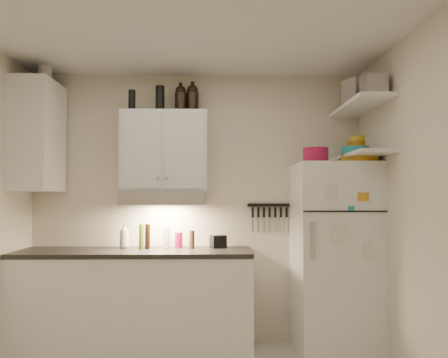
{
  "coord_description": "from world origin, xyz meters",
  "views": [
    {
      "loc": [
        0.18,
        -2.77,
        1.4
      ],
      "look_at": [
        0.25,
        0.9,
        1.55
      ],
      "focal_mm": 35.0,
      "sensor_mm": 36.0,
      "label": 1
    }
  ],
  "objects": [
    {
      "name": "ceiling",
      "position": [
        0.0,
        0.0,
        2.61
      ],
      "size": [
        3.2,
        3.0,
        0.02
      ],
      "primitive_type": "cube",
      "color": "silver",
      "rests_on": "ground"
    },
    {
      "name": "back_wall",
      "position": [
        0.0,
        1.51,
        1.3
      ],
      "size": [
        3.2,
        0.02,
        2.6
      ],
      "primitive_type": "cube",
      "color": "beige",
      "rests_on": "ground"
    },
    {
      "name": "right_wall",
      "position": [
        1.61,
        0.0,
        1.3
      ],
      "size": [
        0.02,
        3.0,
        2.6
      ],
      "primitive_type": "cube",
      "color": "beige",
      "rests_on": "ground"
    },
    {
      "name": "base_cabinet",
      "position": [
        -0.55,
        1.2,
        0.44
      ],
      "size": [
        2.1,
        0.6,
        0.88
      ],
      "primitive_type": "cube",
      "color": "white",
      "rests_on": "floor"
    },
    {
      "name": "countertop",
      "position": [
        -0.55,
        1.2,
        0.9
      ],
      "size": [
        2.1,
        0.62,
        0.04
      ],
      "primitive_type": "cube",
      "color": "black",
      "rests_on": "base_cabinet"
    },
    {
      "name": "upper_cabinet",
      "position": [
        -0.3,
        1.33,
        1.83
      ],
      "size": [
        0.8,
        0.33,
        0.75
      ],
      "primitive_type": "cube",
      "color": "white",
      "rests_on": "back_wall"
    },
    {
      "name": "side_cabinet",
      "position": [
        -1.44,
        1.2,
        1.95
      ],
      "size": [
        0.33,
        0.55,
        1.0
      ],
      "primitive_type": "cube",
      "color": "white",
      "rests_on": "left_wall"
    },
    {
      "name": "range_hood",
      "position": [
        -0.3,
        1.27,
        1.39
      ],
      "size": [
        0.76,
        0.46,
        0.12
      ],
      "primitive_type": "cube",
      "color": "silver",
      "rests_on": "back_wall"
    },
    {
      "name": "fridge",
      "position": [
        1.25,
        1.16,
        0.85
      ],
      "size": [
        0.7,
        0.68,
        1.7
      ],
      "primitive_type": "cube",
      "color": "white",
      "rests_on": "floor"
    },
    {
      "name": "shelf_hi",
      "position": [
        1.45,
        1.02,
        2.2
      ],
      "size": [
        0.3,
        0.95,
        0.03
      ],
      "primitive_type": "cube",
      "color": "white",
      "rests_on": "right_wall"
    },
    {
      "name": "shelf_lo",
      "position": [
        1.45,
        1.02,
        1.76
      ],
      "size": [
        0.3,
        0.95,
        0.03
      ],
      "primitive_type": "cube",
      "color": "white",
      "rests_on": "right_wall"
    },
    {
      "name": "knife_strip",
      "position": [
        0.7,
        1.49,
        1.32
      ],
      "size": [
        0.42,
        0.02,
        0.03
      ],
      "primitive_type": "cube",
      "color": "black",
      "rests_on": "back_wall"
    },
    {
      "name": "dutch_oven",
      "position": [
        1.06,
        1.03,
        1.76
      ],
      "size": [
        0.28,
        0.28,
        0.13
      ],
      "primitive_type": "cylinder",
      "rotation": [
        0.0,
        0.0,
        -0.36
      ],
      "color": "#A61340",
      "rests_on": "fridge"
    },
    {
      "name": "book_stack",
      "position": [
        1.42,
        0.97,
        1.74
      ],
      "size": [
        0.27,
        0.3,
        0.08
      ],
      "primitive_type": "cube",
      "rotation": [
        0.0,
        0.0,
        0.33
      ],
      "color": "orange",
      "rests_on": "fridge"
    },
    {
      "name": "spice_jar",
      "position": [
        1.36,
        1.14,
        1.74
      ],
      "size": [
        0.07,
        0.07,
        0.09
      ],
      "primitive_type": "cylinder",
      "rotation": [
        0.0,
        0.0,
        0.41
      ],
      "color": "silver",
      "rests_on": "fridge"
    },
    {
      "name": "stock_pot",
      "position": [
        1.49,
        1.25,
        2.32
      ],
      "size": [
        0.35,
        0.35,
        0.21
      ],
      "primitive_type": "cylinder",
      "rotation": [
        0.0,
        0.0,
        -0.26
      ],
      "color": "silver",
      "rests_on": "shelf_hi"
    },
    {
      "name": "tin_a",
      "position": [
        1.43,
        0.99,
        2.32
      ],
      "size": [
        0.27,
        0.26,
        0.21
      ],
      "primitive_type": "cube",
      "rotation": [
        0.0,
        0.0,
        0.4
      ],
      "color": "#AAAAAD",
      "rests_on": "shelf_hi"
    },
    {
      "name": "tin_b",
      "position": [
        1.47,
        0.73,
        2.3
      ],
      "size": [
        0.18,
        0.18,
        0.17
      ],
      "primitive_type": "cube",
      "rotation": [
        0.0,
        0.0,
        0.04
      ],
      "color": "#AAAAAD",
      "rests_on": "shelf_hi"
    },
    {
      "name": "bowl_teal",
      "position": [
        1.51,
        1.36,
        1.83
      ],
      "size": [
        0.25,
        0.25,
        0.1
      ],
      "primitive_type": "cylinder",
      "color": "teal",
      "rests_on": "shelf_lo"
    },
    {
      "name": "bowl_orange",
      "position": [
        1.56,
        1.42,
        1.91
      ],
      "size": [
        0.2,
        0.2,
        0.06
      ],
      "primitive_type": "cylinder",
      "color": "orange",
      "rests_on": "bowl_teal"
    },
    {
      "name": "bowl_yellow",
      "position": [
        1.56,
        1.42,
        1.96
      ],
      "size": [
        0.16,
        0.16,
        0.05
      ],
      "primitive_type": "cylinder",
      "color": "yellow",
      "rests_on": "bowl_orange"
    },
    {
      "name": "plates",
      "position": [
        1.4,
        1.01,
        1.81
      ],
      "size": [
        0.29,
        0.29,
        0.06
      ],
      "primitive_type": "cylinder",
      "rotation": [
        0.0,
        0.0,
        0.21
      ],
      "color": "teal",
      "rests_on": "shelf_lo"
    },
    {
      "name": "growler_a",
      "position": [
        -0.15,
        1.34,
        2.33
      ],
      "size": [
        0.12,
        0.12,
        0.26
      ],
      "primitive_type": null,
      "rotation": [
        0.0,
        0.0,
        0.12
      ],
      "color": "black",
      "rests_on": "upper_cabinet"
    },
    {
      "name": "growler_b",
      "position": [
        -0.04,
        1.37,
        2.34
      ],
      "size": [
        0.12,
        0.12,
        0.28
      ],
      "primitive_type": null,
      "rotation": [
        0.0,
        0.0,
        -0.01
      ],
      "color": "black",
      "rests_on": "upper_cabinet"
    },
    {
      "name": "thermos_a",
      "position": [
        -0.34,
        1.3,
        2.32
      ],
      "size": [
        0.09,
        0.09,
        0.24
      ],
      "primitive_type": "cylinder",
      "rotation": [
        0.0,
        0.0,
        -0.05
      ],
      "color": "black",
      "rests_on": "upper_cabinet"
    },
    {
      "name": "thermos_b",
      "position": [
        -0.6,
        1.26,
        2.29
      ],
      "size": [
        0.09,
        0.09,
        0.19
      ],
      "primitive_type": "cylinder",
      "rotation": [
        0.0,
        0.0,
        0.38
      ],
      "color": "black",
      "rests_on": "upper_cabinet"
    },
    {
      "name": "side_jar",
      "position": [
        -1.39,
        1.22,
        2.53
      ],
      "size": [
        0.14,
        0.14,
        0.17
      ],
      "primitive_type": "cylinder",
      "rotation": [
        0.0,
        0.0,
        0.17
      ],
      "color": "silver",
      "rests_on": "side_cabinet"
    },
    {
      "name": "soap_bottle",
      "position": [
        -0.67,
        1.34,
        1.05
      ],
      "size": [
        0.12,
        0.12,
        0.26
      ],
      "primitive_type": "imported",
      "rotation": [
        0.0,
        0.0,
        0.21
      ],
      "color": "white",
      "rests_on": "countertop"
    },
    {
      "name": "pepper_mill",
      "position": [
        -0.04,
        1.29,
        1.0
      ],
      "size": [
        0.06,
        0.06,
        0.17
      ],
      "primitive_type": "cylinder",
      "rotation": [
        0.0,
        0.0,
        0.1
      ],
      "color": "brown",
      "rests_on": "countertop"
    },
    {
      "name": "oil_bottle",
      "position": [
        -0.5,
        1.25,
        1.04
      ],
      "size": [
        0.06,
        0.06,
        0.23
      ],
      "primitive_type": "cylinder",
      "rotation": [
        0.0,
        0.0,
        0.36
      ],
      "color": "#506B1A",
      "rests_on": "countertop"
    },
    {
      "name": "vinegar_bottle",
      "position": [
        -0.45,
        1.27,
        1.04
      ],
      "size": [
        0.05,
        0.05,
        0.23
      ],
      "primitive_type": "cylinder",
      "rotation": [
        0.0,
        0.0,
        -0.07
      ],
      "color": "black",
      "rests_on": "countertop"
    },
    {
      "name": "clear_bottle",
      "position": [
        -0.28,
        1.34,
        1.02
      ],
      "size": [
        0.09,
        0.09,
        0.2
      ],
      "primitive_type": "cylinder",
      "rotation": [
        0.0,
        0.0,
        -0.38
      ],
      "color": "silver",
      "rests_on": "countertop"
    },
    {
      "name": "red_jar",
      "position": [
        -0.17,
        1.35,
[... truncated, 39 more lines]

